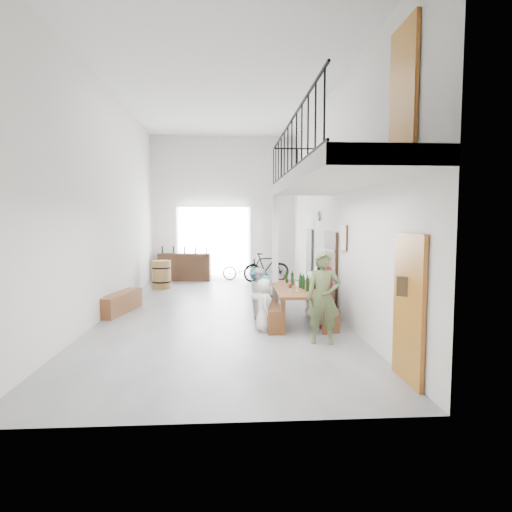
{
  "coord_description": "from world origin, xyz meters",
  "views": [
    {
      "loc": [
        0.19,
        -10.65,
        2.27
      ],
      "look_at": [
        0.84,
        -0.5,
        1.43
      ],
      "focal_mm": 30.0,
      "sensor_mm": 36.0,
      "label": 1
    }
  ],
  "objects": [
    {
      "name": "guest_right_b",
      "position": [
        2.32,
        -1.2,
        0.63
      ],
      "size": [
        0.48,
        1.2,
        1.26
      ],
      "primitive_type": "imported",
      "rotation": [
        0.0,
        0.0,
        -1.66
      ],
      "color": "black",
      "rests_on": "ground"
    },
    {
      "name": "guest_right_a",
      "position": [
        2.26,
        -1.84,
        0.66
      ],
      "size": [
        0.56,
        0.84,
        1.33
      ],
      "primitive_type": "imported",
      "rotation": [
        0.0,
        0.0,
        -1.91
      ],
      "color": "maroon",
      "rests_on": "ground"
    },
    {
      "name": "floor",
      "position": [
        0.0,
        0.0,
        0.0
      ],
      "size": [
        12.0,
        12.0,
        0.0
      ],
      "primitive_type": "plane",
      "color": "slate",
      "rests_on": "ground"
    },
    {
      "name": "guest_left_d",
      "position": [
        0.89,
        -0.36,
        0.57
      ],
      "size": [
        0.46,
        0.76,
        1.14
      ],
      "primitive_type": "imported",
      "rotation": [
        0.0,
        0.0,
        1.52
      ],
      "color": "teal",
      "rests_on": "ground"
    },
    {
      "name": "guest_right_c",
      "position": [
        2.19,
        -0.54,
        0.53
      ],
      "size": [
        0.48,
        0.6,
        1.06
      ],
      "primitive_type": "imported",
      "rotation": [
        0.0,
        0.0,
        -1.88
      ],
      "color": "silver",
      "rests_on": "ground"
    },
    {
      "name": "balcony",
      "position": [
        1.98,
        -3.13,
        2.96
      ],
      "size": [
        1.52,
        5.62,
        4.0
      ],
      "color": "silver",
      "rests_on": "ground"
    },
    {
      "name": "gateway_portal",
      "position": [
        -0.4,
        5.94,
        1.4
      ],
      "size": [
        2.8,
        0.08,
        2.8
      ],
      "primitive_type": "cube",
      "color": "white",
      "rests_on": "ground"
    },
    {
      "name": "guest_left_a",
      "position": [
        0.9,
        -2.02,
        0.55
      ],
      "size": [
        0.37,
        0.55,
        1.09
      ],
      "primitive_type": "imported",
      "rotation": [
        0.0,
        0.0,
        1.61
      ],
      "color": "silver",
      "rests_on": "ground"
    },
    {
      "name": "oak_barrel",
      "position": [
        -2.07,
        3.74,
        0.47
      ],
      "size": [
        0.64,
        0.64,
        0.94
      ],
      "color": "olive",
      "rests_on": "ground"
    },
    {
      "name": "bicycle_far",
      "position": [
        1.58,
        5.09,
        0.54
      ],
      "size": [
        1.86,
        0.95,
        1.08
      ],
      "primitive_type": "imported",
      "rotation": [
        0.0,
        0.0,
        1.83
      ],
      "color": "black",
      "rests_on": "ground"
    },
    {
      "name": "guest_left_c",
      "position": [
        0.9,
        -0.91,
        0.59
      ],
      "size": [
        0.55,
        0.65,
        1.19
      ],
      "primitive_type": "imported",
      "rotation": [
        0.0,
        0.0,
        1.76
      ],
      "color": "silver",
      "rests_on": "ground"
    },
    {
      "name": "host_standing",
      "position": [
        1.93,
        -2.96,
        0.85
      ],
      "size": [
        0.68,
        0.51,
        1.7
      ],
      "primitive_type": "imported",
      "rotation": [
        0.0,
        0.0,
        -0.17
      ],
      "color": "#4E5A32",
      "rests_on": "ground"
    },
    {
      "name": "bench_wall",
      "position": [
        2.25,
        -1.28,
        0.24
      ],
      "size": [
        0.34,
        2.08,
        0.48
      ],
      "primitive_type": "cube",
      "rotation": [
        0.0,
        0.0,
        0.03
      ],
      "color": "brown",
      "rests_on": "ground"
    },
    {
      "name": "guest_left_b",
      "position": [
        1.01,
        -1.49,
        0.55
      ],
      "size": [
        0.32,
        0.43,
        1.09
      ],
      "primitive_type": "imported",
      "rotation": [
        0.0,
        0.0,
        1.72
      ],
      "color": "teal",
      "rests_on": "ground"
    },
    {
      "name": "bicycle_near",
      "position": [
        0.73,
        5.5,
        0.42
      ],
      "size": [
        1.67,
        0.85,
        0.84
      ],
      "primitive_type": "imported",
      "rotation": [
        0.0,
        0.0,
        1.38
      ],
      "color": "black",
      "rests_on": "ground"
    },
    {
      "name": "potted_plant",
      "position": [
        2.45,
        0.25,
        0.23
      ],
      "size": [
        0.5,
        0.46,
        0.45
      ],
      "primitive_type": "imported",
      "rotation": [
        0.0,
        0.0,
        -0.32
      ],
      "color": "#1C5119",
      "rests_on": "ground"
    },
    {
      "name": "right_wall_decor",
      "position": [
        2.7,
        -1.87,
        1.74
      ],
      "size": [
        0.07,
        8.28,
        5.07
      ],
      "color": "#9C601A",
      "rests_on": "ground"
    },
    {
      "name": "room_walls",
      "position": [
        0.0,
        0.0,
        3.55
      ],
      "size": [
        12.0,
        12.0,
        12.0
      ],
      "color": "silver",
      "rests_on": "ground"
    },
    {
      "name": "bench_inner",
      "position": [
        1.1,
        -1.34,
        0.24
      ],
      "size": [
        0.41,
        2.1,
        0.48
      ],
      "primitive_type": "cube",
      "rotation": [
        0.0,
        0.0,
        0.04
      ],
      "color": "brown",
      "rests_on": "ground"
    },
    {
      "name": "tasting_table",
      "position": [
        1.69,
        -1.31,
        0.71
      ],
      "size": [
        1.04,
        2.45,
        0.79
      ],
      "rotation": [
        0.0,
        0.0,
        -0.02
      ],
      "color": "brown",
      "rests_on": "ground"
    },
    {
      "name": "serving_counter",
      "position": [
        -1.5,
        5.65,
        0.52
      ],
      "size": [
        1.99,
        0.66,
        1.03
      ],
      "primitive_type": "cube",
      "rotation": [
        0.0,
        0.0,
        -0.06
      ],
      "color": "#3C2715",
      "rests_on": "ground"
    },
    {
      "name": "tableware",
      "position": [
        1.67,
        -1.27,
        0.94
      ],
      "size": [
        0.47,
        1.6,
        0.35
      ],
      "color": "black",
      "rests_on": "tasting_table"
    },
    {
      "name": "counter_bottles",
      "position": [
        -1.5,
        5.64,
        1.17
      ],
      "size": [
        1.72,
        0.15,
        0.28
      ],
      "color": "black",
      "rests_on": "serving_counter"
    },
    {
      "name": "side_bench",
      "position": [
        -2.5,
        -0.02,
        0.25
      ],
      "size": [
        0.74,
        1.8,
        0.49
      ],
      "primitive_type": "cube",
      "rotation": [
        0.0,
        0.0,
        -0.21
      ],
      "color": "brown",
      "rests_on": "ground"
    }
  ]
}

